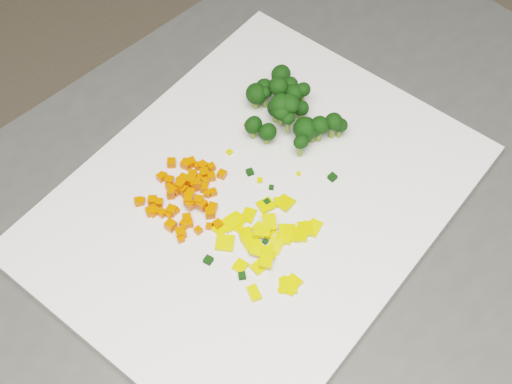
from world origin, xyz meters
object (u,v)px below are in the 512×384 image
pepper_pile (273,241)px  broccoli_pile (290,105)px  cutting_board (256,200)px  counter_block (272,362)px  carrot_pile (185,193)px

pepper_pile → broccoli_pile: bearing=49.0°
cutting_board → pepper_pile: (-0.02, -0.06, 0.01)m
counter_block → pepper_pile: (-0.03, -0.03, 0.47)m
broccoli_pile → carrot_pile: bearing=-169.6°
pepper_pile → counter_block: bearing=46.0°
cutting_board → pepper_pile: pepper_pile is taller
pepper_pile → cutting_board: bearing=72.8°
cutting_board → carrot_pile: bearing=150.0°
pepper_pile → broccoli_pile: size_ratio=0.97×
carrot_pile → broccoli_pile: (0.16, 0.03, 0.01)m
cutting_board → pepper_pile: bearing=-107.2°
carrot_pile → pepper_pile: bearing=-64.1°
broccoli_pile → cutting_board: bearing=-143.8°
carrot_pile → cutting_board: bearing=-30.0°
cutting_board → broccoli_pile: size_ratio=3.75×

